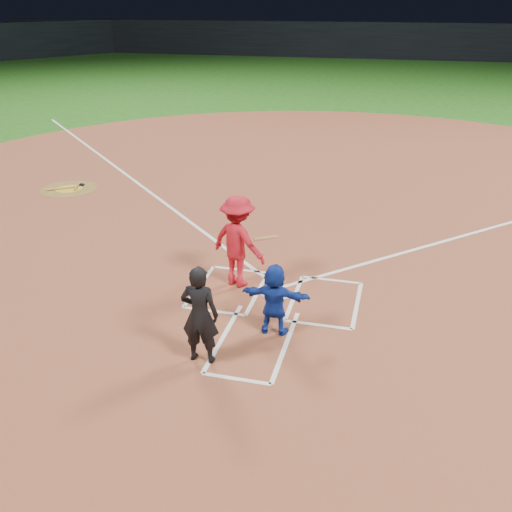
% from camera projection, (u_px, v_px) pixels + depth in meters
% --- Properties ---
extents(ground, '(120.00, 120.00, 0.00)m').
position_uv_depth(ground, '(276.00, 295.00, 11.24)').
color(ground, '#1C5415').
rests_on(ground, ground).
extents(home_plate_dirt, '(28.00, 28.00, 0.01)m').
position_uv_depth(home_plate_dirt, '(321.00, 199.00, 16.53)').
color(home_plate_dirt, brown).
rests_on(home_plate_dirt, ground).
extents(stadium_wall_far, '(80.00, 1.20, 3.20)m').
position_uv_depth(stadium_wall_far, '(388.00, 41.00, 52.87)').
color(stadium_wall_far, black).
rests_on(stadium_wall_far, ground).
extents(home_plate, '(0.60, 0.60, 0.02)m').
position_uv_depth(home_plate, '(276.00, 295.00, 11.23)').
color(home_plate, silver).
rests_on(home_plate, home_plate_dirt).
extents(on_deck_circle, '(1.70, 1.70, 0.01)m').
position_uv_depth(on_deck_circle, '(69.00, 189.00, 17.39)').
color(on_deck_circle, brown).
rests_on(on_deck_circle, home_plate_dirt).
extents(on_deck_logo, '(0.80, 0.80, 0.00)m').
position_uv_depth(on_deck_logo, '(69.00, 189.00, 17.39)').
color(on_deck_logo, gold).
rests_on(on_deck_logo, on_deck_circle).
extents(on_deck_bat_a, '(0.33, 0.82, 0.06)m').
position_uv_depth(on_deck_bat_a, '(77.00, 186.00, 17.56)').
color(on_deck_bat_a, '#9F663A').
rests_on(on_deck_bat_a, on_deck_circle).
extents(on_deck_bat_b, '(0.72, 0.55, 0.06)m').
position_uv_depth(on_deck_bat_b, '(61.00, 188.00, 17.33)').
color(on_deck_bat_b, '#A4743C').
rests_on(on_deck_bat_b, on_deck_circle).
extents(bat_weight_donut, '(0.19, 0.19, 0.05)m').
position_uv_depth(bat_weight_donut, '(81.00, 185.00, 17.68)').
color(bat_weight_donut, black).
rests_on(bat_weight_donut, on_deck_circle).
extents(catcher, '(1.20, 0.39, 1.29)m').
position_uv_depth(catcher, '(274.00, 299.00, 9.74)').
color(catcher, '#1331A0').
rests_on(catcher, home_plate_dirt).
extents(umpire, '(0.61, 0.41, 1.67)m').
position_uv_depth(umpire, '(200.00, 315.00, 8.90)').
color(umpire, black).
rests_on(umpire, home_plate_dirt).
extents(chalk_markings, '(28.35, 17.32, 0.01)m').
position_uv_depth(chalk_markings, '(317.00, 207.00, 15.89)').
color(chalk_markings, white).
rests_on(chalk_markings, home_plate_dirt).
extents(batter_at_plate, '(1.48, 1.11, 1.88)m').
position_uv_depth(batter_at_plate, '(238.00, 241.00, 11.28)').
color(batter_at_plate, red).
rests_on(batter_at_plate, home_plate_dirt).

